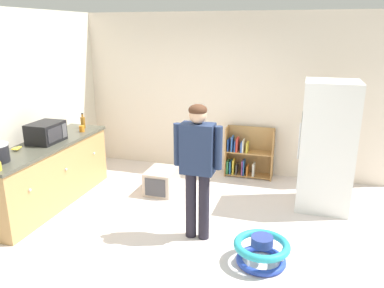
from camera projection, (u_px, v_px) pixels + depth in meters
The scene contains 15 objects.
ground_plane at pixel (191, 234), 4.68m from camera, with size 12.00×12.00×0.00m, color silver.
back_wall at pixel (231, 95), 6.42m from camera, with size 5.20×0.06×2.70m, color silver.
left_side_wall at pixel (41, 103), 5.75m from camera, with size 0.06×2.99×2.70m, color silver.
kitchen_counter at pixel (48, 174), 5.38m from camera, with size 0.65×2.26×0.90m.
refrigerator at pixel (327, 146), 5.17m from camera, with size 0.73×0.68×1.78m.
bookshelf at pixel (246, 155), 6.45m from camera, with size 0.80×0.28×0.85m.
standing_person at pixel (198, 161), 4.33m from camera, with size 0.57×0.22×1.64m.
baby_walker at pixel (262, 250), 4.05m from camera, with size 0.60×0.60×0.32m.
pet_carrier at pixel (162, 181), 5.84m from camera, with size 0.42×0.55×0.36m.
microwave at pixel (46, 132), 5.29m from camera, with size 0.37×0.48×0.28m.
banana_bunch at pixel (17, 148), 4.96m from camera, with size 0.12×0.16×0.04m.
clear_bottle at pixel (52, 129), 5.62m from camera, with size 0.07×0.07×0.25m.
amber_bottle at pixel (83, 122), 6.05m from camera, with size 0.07×0.07×0.25m.
orange_cup at pixel (82, 129), 5.85m from camera, with size 0.08×0.08×0.10m, color orange.
blue_cup at pixel (59, 130), 5.80m from camera, with size 0.08×0.08×0.10m, color blue.
Camera 1 is at (1.21, -3.98, 2.42)m, focal length 35.51 mm.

